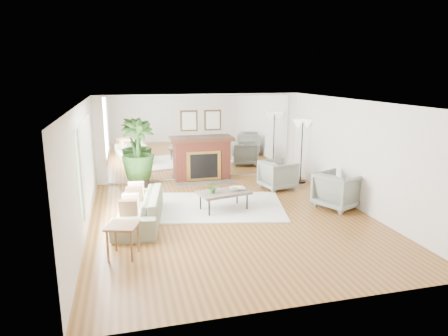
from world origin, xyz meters
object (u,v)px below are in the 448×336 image
object	(u,v)px
side_table	(123,230)
floor_lamp	(303,129)
potted_ficus	(138,152)
sofa	(139,208)
armchair_front	(338,190)
coffee_table	(224,193)
fireplace	(203,159)
armchair_back	(278,175)

from	to	relation	value
side_table	floor_lamp	size ratio (longest dim) A/B	0.35
potted_ficus	sofa	bearing A→B (deg)	-92.47
armchair_front	side_table	xyz separation A→B (m)	(-4.90, -1.43, 0.06)
sofa	armchair_front	distance (m)	4.56
coffee_table	potted_ficus	xyz separation A→B (m)	(-1.79, 2.41, 0.57)
sofa	armchair_front	world-z (taller)	armchair_front
coffee_table	armchair_front	size ratio (longest dim) A/B	1.37
sofa	side_table	size ratio (longest dim) A/B	3.45
fireplace	armchair_back	size ratio (longest dim) A/B	2.40
coffee_table	sofa	xyz separation A→B (m)	(-1.91, -0.32, -0.10)
fireplace	coffee_table	size ratio (longest dim) A/B	1.62
side_table	armchair_back	bearing A→B (deg)	38.35
coffee_table	floor_lamp	distance (m)	3.50
fireplace	floor_lamp	world-z (taller)	fireplace
coffee_table	armchair_back	distance (m)	2.34
fireplace	armchair_back	distance (m)	2.28
sofa	side_table	distance (m)	1.58
coffee_table	sofa	distance (m)	1.94
coffee_table	fireplace	bearing A→B (deg)	88.96
armchair_front	side_table	world-z (taller)	armchair_front
armchair_front	floor_lamp	xyz separation A→B (m)	(0.10, 2.27, 1.13)
sofa	armchair_front	size ratio (longest dim) A/B	2.38
armchair_front	sofa	bearing A→B (deg)	63.43
fireplace	armchair_front	distance (m)	4.11
coffee_table	armchair_back	xyz separation A→B (m)	(1.88, 1.40, -0.03)
coffee_table	potted_ficus	size ratio (longest dim) A/B	0.68
fireplace	coffee_table	xyz separation A→B (m)	(-0.05, -2.74, -0.24)
armchair_back	floor_lamp	xyz separation A→B (m)	(0.87, 0.44, 1.16)
coffee_table	armchair_front	xyz separation A→B (m)	(2.65, -0.43, -0.00)
fireplace	side_table	distance (m)	5.15
armchair_front	floor_lamp	size ratio (longest dim) A/B	0.51
armchair_front	side_table	size ratio (longest dim) A/B	1.45
armchair_back	armchair_front	world-z (taller)	armchair_front
potted_ficus	armchair_front	bearing A→B (deg)	-32.64
armchair_back	side_table	xyz separation A→B (m)	(-4.12, -3.26, 0.10)
sofa	fireplace	bearing A→B (deg)	156.17
sofa	armchair_front	xyz separation A→B (m)	(4.56, -0.11, 0.10)
fireplace	sofa	size ratio (longest dim) A/B	0.93
floor_lamp	armchair_front	bearing A→B (deg)	-92.52
coffee_table	side_table	distance (m)	2.92
armchair_back	potted_ficus	xyz separation A→B (m)	(-3.67, 1.02, 0.60)
coffee_table	floor_lamp	world-z (taller)	floor_lamp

